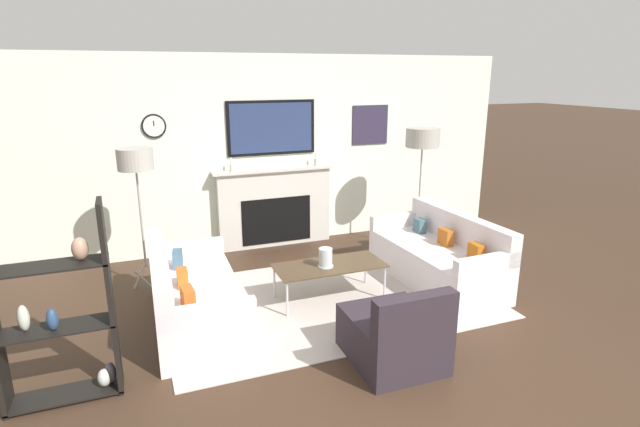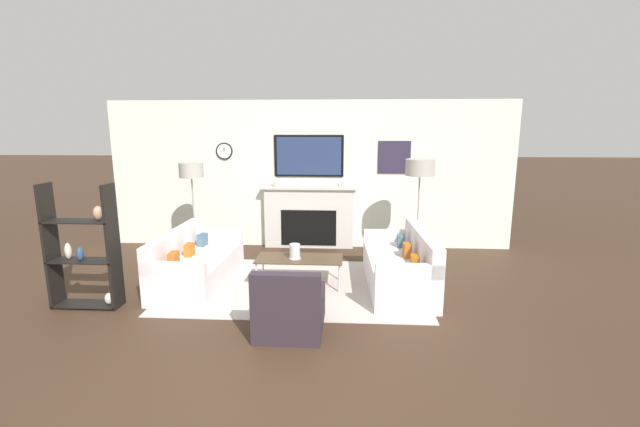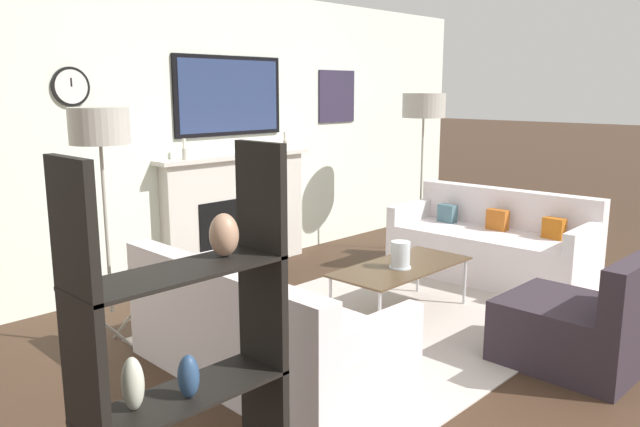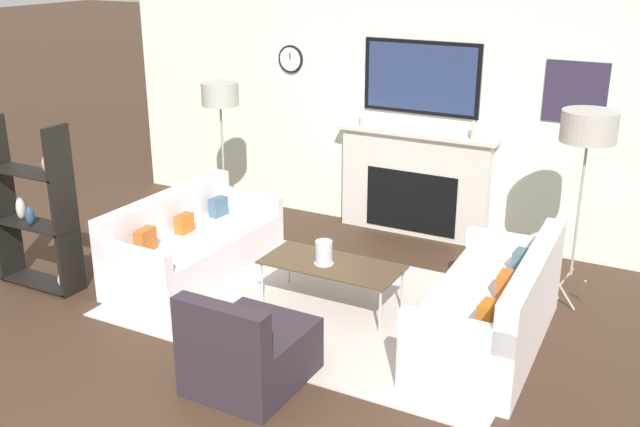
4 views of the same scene
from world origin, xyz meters
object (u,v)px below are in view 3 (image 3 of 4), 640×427
at_px(couch_left, 258,336).
at_px(floor_lamp_left, 100,130).
at_px(hurricane_candle, 400,256).
at_px(armchair, 578,328).
at_px(coffee_table, 401,269).
at_px(couch_right, 492,247).
at_px(floor_lamp_right, 424,107).
at_px(shelf_unit, 190,365).

xyz_separation_m(couch_left, floor_lamp_left, (-0.39, 1.10, 1.23)).
bearing_deg(hurricane_candle, floor_lamp_left, 148.61).
distance_m(armchair, hurricane_candle, 1.37).
relative_size(armchair, floor_lamp_left, 0.51).
bearing_deg(coffee_table, floor_lamp_left, 150.10).
height_order(couch_right, floor_lamp_right, floor_lamp_right).
xyz_separation_m(couch_left, shelf_unit, (-1.07, -0.86, 0.44)).
xyz_separation_m(couch_right, floor_lamp_left, (-3.30, 1.10, 1.21)).
distance_m(coffee_table, floor_lamp_right, 2.42).
height_order(couch_left, shelf_unit, shelf_unit).
distance_m(couch_right, floor_lamp_left, 3.68).
bearing_deg(couch_left, couch_right, 0.02).
xyz_separation_m(couch_right, shelf_unit, (-3.98, -0.86, 0.42)).
bearing_deg(couch_left, armchair, -41.39).
height_order(couch_right, floor_lamp_left, floor_lamp_left).
relative_size(couch_left, hurricane_candle, 8.70).
xyz_separation_m(floor_lamp_left, shelf_unit, (-0.68, -1.95, -0.79)).
distance_m(couch_left, shelf_unit, 1.44).
bearing_deg(armchair, hurricane_candle, 94.45).
bearing_deg(floor_lamp_left, couch_left, -70.59).
bearing_deg(shelf_unit, floor_lamp_right, 24.07).
height_order(hurricane_candle, floor_lamp_left, floor_lamp_left).
distance_m(couch_left, armchair, 2.05).
bearing_deg(shelf_unit, coffee_table, 18.80).
distance_m(couch_right, floor_lamp_right, 1.73).
distance_m(coffee_table, shelf_unit, 2.73).
bearing_deg(armchair, couch_left, 138.61).
distance_m(couch_left, floor_lamp_right, 3.72).
distance_m(couch_left, couch_right, 2.92).
distance_m(armchair, coffee_table, 1.38).
height_order(armchair, coffee_table, armchair).
bearing_deg(floor_lamp_left, armchair, -51.87).
height_order(couch_left, floor_lamp_right, floor_lamp_right).
distance_m(couch_right, coffee_table, 1.42).
relative_size(coffee_table, floor_lamp_left, 0.73).
bearing_deg(floor_lamp_right, shelf_unit, -155.93).
relative_size(coffee_table, shelf_unit, 0.78).
xyz_separation_m(coffee_table, hurricane_candle, (-0.06, -0.03, 0.12)).
bearing_deg(floor_lamp_right, coffee_table, -149.15).
xyz_separation_m(couch_left, coffee_table, (1.49, 0.02, 0.11)).
bearing_deg(coffee_table, hurricane_candle, -153.19).
relative_size(armchair, shelf_unit, 0.54).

